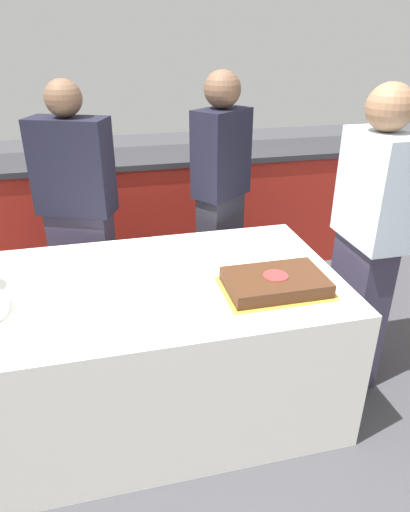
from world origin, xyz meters
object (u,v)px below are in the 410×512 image
object	(u,v)px
person_seated_right	(367,242)
person_standing_back	(79,218)
person_cutting_cake	(221,201)
cake	(275,282)

from	to	relation	value
person_seated_right	person_standing_back	world-z (taller)	person_seated_right
person_cutting_cake	person_seated_right	size ratio (longest dim) A/B	1.01
cake	person_seated_right	xyz separation A→B (m)	(0.56, 0.19, 0.05)
cake	person_seated_right	size ratio (longest dim) A/B	0.30
person_cutting_cake	person_seated_right	bearing A→B (deg)	90.89
cake	person_cutting_cake	size ratio (longest dim) A/B	0.30
cake	person_cutting_cake	xyz separation A→B (m)	(0.00, 0.91, 0.07)
person_seated_right	person_standing_back	xyz separation A→B (m)	(-1.40, 0.72, -0.02)
person_cutting_cake	person_seated_right	distance (m)	0.91
cake	person_standing_back	distance (m)	1.24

